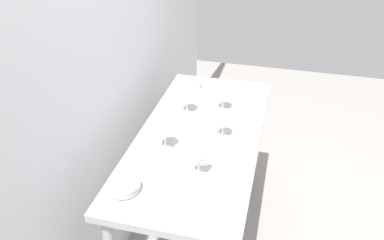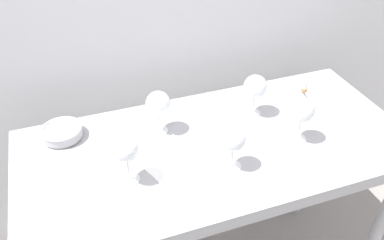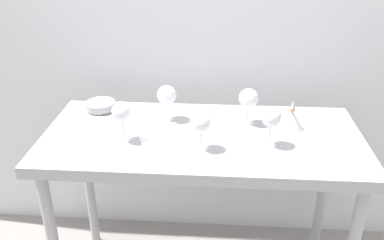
{
  "view_description": "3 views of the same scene",
  "coord_description": "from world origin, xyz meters",
  "px_view_note": "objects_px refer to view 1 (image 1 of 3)",
  "views": [
    {
      "loc": [
        -1.71,
        -0.4,
        2.09
      ],
      "look_at": [
        -0.01,
        0.03,
        0.99
      ],
      "focal_mm": 36.5,
      "sensor_mm": 36.0,
      "label": 1
    },
    {
      "loc": [
        -0.45,
        -1.02,
        1.83
      ],
      "look_at": [
        -0.08,
        0.04,
        0.99
      ],
      "focal_mm": 37.91,
      "sensor_mm": 36.0,
      "label": 2
    },
    {
      "loc": [
        0.07,
        -1.62,
        1.76
      ],
      "look_at": [
        -0.04,
        -0.05,
        0.99
      ],
      "focal_mm": 38.94,
      "sensor_mm": 36.0,
      "label": 3
    }
  ],
  "objects_px": {
    "wine_glass_far_right": "(187,95)",
    "decanter_funnel": "(201,92)",
    "wine_glass_near_left": "(199,153)",
    "tasting_bowl": "(124,186)",
    "wine_glass_far_left": "(165,129)",
    "wine_glass_near_center": "(223,119)",
    "wine_glass_near_right": "(223,92)",
    "tasting_sheet_upper": "(199,154)"
  },
  "relations": [
    {
      "from": "wine_glass_far_right",
      "to": "decanter_funnel",
      "type": "height_order",
      "value": "wine_glass_far_right"
    },
    {
      "from": "wine_glass_near_left",
      "to": "tasting_bowl",
      "type": "height_order",
      "value": "wine_glass_near_left"
    },
    {
      "from": "wine_glass_far_left",
      "to": "tasting_bowl",
      "type": "height_order",
      "value": "wine_glass_far_left"
    },
    {
      "from": "wine_glass_near_left",
      "to": "wine_glass_near_center",
      "type": "bearing_deg",
      "value": -8.73
    },
    {
      "from": "wine_glass_near_right",
      "to": "wine_glass_near_center",
      "type": "xyz_separation_m",
      "value": [
        -0.28,
        -0.05,
        -0.01
      ]
    },
    {
      "from": "wine_glass_near_left",
      "to": "wine_glass_near_right",
      "type": "distance_m",
      "value": 0.62
    },
    {
      "from": "wine_glass_near_center",
      "to": "wine_glass_near_right",
      "type": "bearing_deg",
      "value": 10.52
    },
    {
      "from": "wine_glass_near_left",
      "to": "decanter_funnel",
      "type": "bearing_deg",
      "value": 12.46
    },
    {
      "from": "wine_glass_far_left",
      "to": "decanter_funnel",
      "type": "distance_m",
      "value": 0.57
    },
    {
      "from": "wine_glass_near_left",
      "to": "wine_glass_near_right",
      "type": "xyz_separation_m",
      "value": [
        0.62,
        0.0,
        -0.01
      ]
    },
    {
      "from": "wine_glass_far_left",
      "to": "wine_glass_far_right",
      "type": "xyz_separation_m",
      "value": [
        0.37,
        -0.01,
        0.0
      ]
    },
    {
      "from": "wine_glass_far_left",
      "to": "tasting_sheet_upper",
      "type": "distance_m",
      "value": 0.21
    },
    {
      "from": "wine_glass_far_left",
      "to": "wine_glass_near_left",
      "type": "bearing_deg",
      "value": -127.07
    },
    {
      "from": "wine_glass_near_right",
      "to": "tasting_sheet_upper",
      "type": "height_order",
      "value": "wine_glass_near_right"
    },
    {
      "from": "wine_glass_near_left",
      "to": "tasting_sheet_upper",
      "type": "distance_m",
      "value": 0.2
    },
    {
      "from": "wine_glass_far_left",
      "to": "decanter_funnel",
      "type": "bearing_deg",
      "value": -5.31
    },
    {
      "from": "wine_glass_near_right",
      "to": "decanter_funnel",
      "type": "height_order",
      "value": "wine_glass_near_right"
    },
    {
      "from": "tasting_bowl",
      "to": "decanter_funnel",
      "type": "xyz_separation_m",
      "value": [
        0.91,
        -0.13,
        0.02
      ]
    },
    {
      "from": "tasting_sheet_upper",
      "to": "decanter_funnel",
      "type": "xyz_separation_m",
      "value": [
        0.57,
        0.12,
        0.04
      ]
    },
    {
      "from": "wine_glass_near_center",
      "to": "decanter_funnel",
      "type": "distance_m",
      "value": 0.45
    },
    {
      "from": "wine_glass_far_left",
      "to": "decanter_funnel",
      "type": "relative_size",
      "value": 1.22
    },
    {
      "from": "wine_glass_near_right",
      "to": "decanter_funnel",
      "type": "xyz_separation_m",
      "value": [
        0.11,
        0.16,
        -0.08
      ]
    },
    {
      "from": "wine_glass_near_center",
      "to": "decanter_funnel",
      "type": "height_order",
      "value": "wine_glass_near_center"
    },
    {
      "from": "wine_glass_near_right",
      "to": "wine_glass_near_center",
      "type": "distance_m",
      "value": 0.28
    },
    {
      "from": "decanter_funnel",
      "to": "wine_glass_near_center",
      "type": "bearing_deg",
      "value": -151.55
    },
    {
      "from": "wine_glass_near_right",
      "to": "decanter_funnel",
      "type": "distance_m",
      "value": 0.21
    },
    {
      "from": "wine_glass_far_right",
      "to": "tasting_bowl",
      "type": "height_order",
      "value": "wine_glass_far_right"
    },
    {
      "from": "wine_glass_far_left",
      "to": "wine_glass_far_right",
      "type": "distance_m",
      "value": 0.37
    },
    {
      "from": "wine_glass_far_right",
      "to": "decanter_funnel",
      "type": "bearing_deg",
      "value": -11.07
    },
    {
      "from": "wine_glass_near_left",
      "to": "wine_glass_far_left",
      "type": "bearing_deg",
      "value": 52.93
    },
    {
      "from": "wine_glass_near_right",
      "to": "tasting_bowl",
      "type": "bearing_deg",
      "value": 159.61
    },
    {
      "from": "tasting_bowl",
      "to": "wine_glass_near_center",
      "type": "bearing_deg",
      "value": -33.96
    },
    {
      "from": "wine_glass_near_left",
      "to": "tasting_sheet_upper",
      "type": "xyz_separation_m",
      "value": [
        0.16,
        0.04,
        -0.13
      ]
    },
    {
      "from": "wine_glass_near_right",
      "to": "wine_glass_far_left",
      "type": "bearing_deg",
      "value": 154.83
    },
    {
      "from": "wine_glass_far_right",
      "to": "tasting_bowl",
      "type": "relative_size",
      "value": 1.14
    },
    {
      "from": "wine_glass_far_right",
      "to": "tasting_sheet_upper",
      "type": "bearing_deg",
      "value": -156.92
    },
    {
      "from": "wine_glass_near_left",
      "to": "wine_glass_far_left",
      "type": "relative_size",
      "value": 1.04
    },
    {
      "from": "wine_glass_near_right",
      "to": "wine_glass_far_right",
      "type": "bearing_deg",
      "value": 112.0
    },
    {
      "from": "wine_glass_near_center",
      "to": "tasting_bowl",
      "type": "relative_size",
      "value": 1.08
    },
    {
      "from": "wine_glass_near_right",
      "to": "wine_glass_near_left",
      "type": "bearing_deg",
      "value": -179.97
    },
    {
      "from": "wine_glass_far_left",
      "to": "tasting_bowl",
      "type": "relative_size",
      "value": 1.14
    },
    {
      "from": "wine_glass_near_center",
      "to": "tasting_sheet_upper",
      "type": "bearing_deg",
      "value": 153.73
    }
  ]
}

